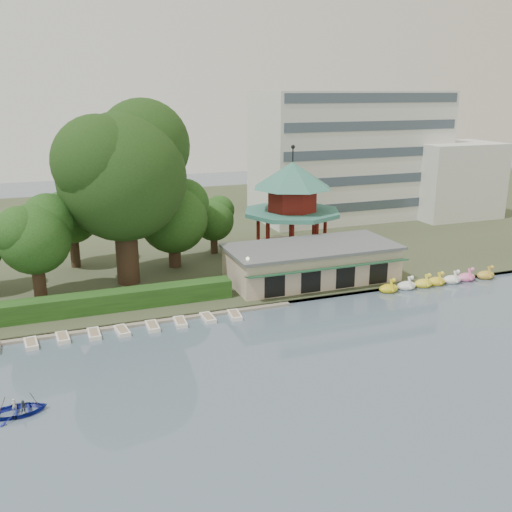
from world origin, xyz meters
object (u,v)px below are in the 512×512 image
boathouse (312,262)px  rowboat_with_passengers (19,407)px  big_tree (123,168)px  dock (113,326)px  pavilion (292,199)px

boathouse → rowboat_with_passengers: boathouse is taller
rowboat_with_passengers → big_tree: bearing=65.4°
boathouse → rowboat_with_passengers: size_ratio=3.68×
dock → pavilion: bearing=31.7°
boathouse → pavilion: size_ratio=1.38×
pavilion → dock: bearing=-148.3°
big_tree → rowboat_with_passengers: size_ratio=3.83×
boathouse → big_tree: (-18.82, 6.24, 10.44)m
dock → big_tree: bearing=73.9°
boathouse → rowboat_with_passengers: bearing=-149.7°
pavilion → rowboat_with_passengers: 42.32m
boathouse → pavilion: 11.43m
dock → rowboat_with_passengers: bearing=-121.2°
big_tree → rowboat_with_passengers: bearing=-114.6°
pavilion → big_tree: bearing=-169.7°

